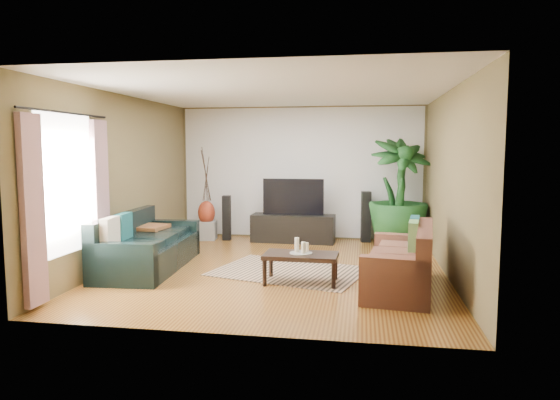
% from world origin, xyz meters
% --- Properties ---
extents(floor, '(5.50, 5.50, 0.00)m').
position_xyz_m(floor, '(0.00, 0.00, 0.00)').
color(floor, '#926126').
rests_on(floor, ground).
extents(ceiling, '(5.50, 5.50, 0.00)m').
position_xyz_m(ceiling, '(0.00, 0.00, 2.70)').
color(ceiling, white).
rests_on(ceiling, ground).
extents(wall_back, '(5.00, 0.00, 5.00)m').
position_xyz_m(wall_back, '(0.00, 2.75, 1.35)').
color(wall_back, brown).
rests_on(wall_back, ground).
extents(wall_front, '(5.00, 0.00, 5.00)m').
position_xyz_m(wall_front, '(0.00, -2.75, 1.35)').
color(wall_front, brown).
rests_on(wall_front, ground).
extents(wall_left, '(0.00, 5.50, 5.50)m').
position_xyz_m(wall_left, '(-2.50, 0.00, 1.35)').
color(wall_left, brown).
rests_on(wall_left, ground).
extents(wall_right, '(0.00, 5.50, 5.50)m').
position_xyz_m(wall_right, '(2.50, 0.00, 1.35)').
color(wall_right, brown).
rests_on(wall_right, ground).
extents(backwall_panel, '(4.90, 0.00, 4.90)m').
position_xyz_m(backwall_panel, '(0.00, 2.74, 1.35)').
color(backwall_panel, white).
rests_on(backwall_panel, ground).
extents(window_pane, '(0.00, 1.80, 1.80)m').
position_xyz_m(window_pane, '(-2.48, -1.60, 1.40)').
color(window_pane, white).
rests_on(window_pane, ground).
extents(curtain_near, '(0.08, 0.35, 2.20)m').
position_xyz_m(curtain_near, '(-2.43, -2.35, 1.15)').
color(curtain_near, gray).
rests_on(curtain_near, ground).
extents(curtain_far, '(0.08, 0.35, 2.20)m').
position_xyz_m(curtain_far, '(-2.43, -0.85, 1.15)').
color(curtain_far, gray).
rests_on(curtain_far, ground).
extents(curtain_rod, '(0.03, 1.90, 0.03)m').
position_xyz_m(curtain_rod, '(-2.43, -1.60, 2.30)').
color(curtain_rod, black).
rests_on(curtain_rod, ground).
extents(sofa_left, '(1.12, 2.34, 0.85)m').
position_xyz_m(sofa_left, '(-1.98, -0.27, 0.42)').
color(sofa_left, black).
rests_on(sofa_left, floor).
extents(sofa_right, '(1.04, 1.90, 0.85)m').
position_xyz_m(sofa_right, '(1.76, -0.83, 0.42)').
color(sofa_right, brown).
rests_on(sofa_right, floor).
extents(area_rug, '(2.49, 2.05, 0.01)m').
position_xyz_m(area_rug, '(0.19, -0.13, 0.01)').
color(area_rug, tan).
rests_on(area_rug, floor).
extents(coffee_table, '(1.02, 0.58, 0.41)m').
position_xyz_m(coffee_table, '(0.45, -0.73, 0.21)').
color(coffee_table, black).
rests_on(coffee_table, floor).
extents(candle_tray, '(0.31, 0.31, 0.01)m').
position_xyz_m(candle_tray, '(0.45, -0.73, 0.42)').
color(candle_tray, gray).
rests_on(candle_tray, coffee_table).
extents(candle_tall, '(0.06, 0.06, 0.20)m').
position_xyz_m(candle_tall, '(0.39, -0.70, 0.53)').
color(candle_tall, beige).
rests_on(candle_tall, candle_tray).
extents(candle_mid, '(0.06, 0.06, 0.16)m').
position_xyz_m(candle_mid, '(0.49, -0.77, 0.50)').
color(candle_mid, beige).
rests_on(candle_mid, candle_tray).
extents(candle_short, '(0.06, 0.06, 0.13)m').
position_xyz_m(candle_short, '(0.52, -0.67, 0.49)').
color(candle_short, white).
rests_on(candle_short, candle_tray).
extents(tv_stand, '(1.65, 0.54, 0.55)m').
position_xyz_m(tv_stand, '(-0.07, 2.23, 0.27)').
color(tv_stand, black).
rests_on(tv_stand, floor).
extents(television, '(1.20, 0.07, 0.71)m').
position_xyz_m(television, '(-0.07, 2.25, 0.90)').
color(television, black).
rests_on(television, tv_stand).
extents(speaker_left, '(0.18, 0.20, 0.90)m').
position_xyz_m(speaker_left, '(-1.43, 2.24, 0.45)').
color(speaker_left, black).
rests_on(speaker_left, floor).
extents(speaker_right, '(0.20, 0.22, 1.00)m').
position_xyz_m(speaker_right, '(1.35, 2.50, 0.50)').
color(speaker_right, black).
rests_on(speaker_right, floor).
extents(potted_plant, '(1.53, 1.53, 2.04)m').
position_xyz_m(potted_plant, '(1.94, 2.12, 1.02)').
color(potted_plant, '#16441A').
rests_on(potted_plant, floor).
extents(plant_pot, '(0.38, 0.38, 0.29)m').
position_xyz_m(plant_pot, '(1.94, 2.12, 0.15)').
color(plant_pot, black).
rests_on(plant_pot, floor).
extents(pedestal, '(0.43, 0.43, 0.38)m').
position_xyz_m(pedestal, '(-1.85, 2.22, 0.19)').
color(pedestal, gray).
rests_on(pedestal, floor).
extents(vase, '(0.34, 0.34, 0.48)m').
position_xyz_m(vase, '(-1.85, 2.22, 0.55)').
color(vase, maroon).
rests_on(vase, pedestal).
extents(side_table, '(0.61, 0.61, 0.59)m').
position_xyz_m(side_table, '(-2.22, 0.25, 0.29)').
color(side_table, brown).
rests_on(side_table, floor).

